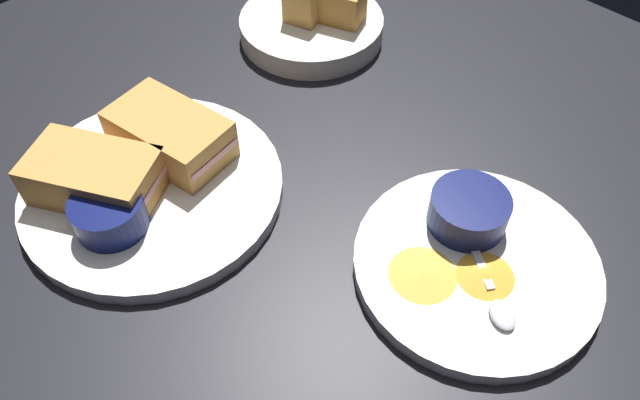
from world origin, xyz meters
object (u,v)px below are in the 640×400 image
(bread_basket_rear, at_px, (313,23))
(ramekin_light_gravy, at_px, (469,210))
(plate_chips_companion, at_px, (476,264))
(sandwich_half_far, at_px, (94,176))
(spoon_by_gravy_ramekin, at_px, (497,303))
(spoon_by_dark_ramekin, at_px, (151,187))
(plate_sandwich_main, at_px, (153,188))
(sandwich_half_near, at_px, (170,134))
(ramekin_dark_sauce, at_px, (109,213))

(bread_basket_rear, bearing_deg, ramekin_light_gravy, -20.77)
(plate_chips_companion, height_order, bread_basket_rear, bread_basket_rear)
(plate_chips_companion, relative_size, bread_basket_rear, 1.22)
(sandwich_half_far, distance_m, spoon_by_gravy_ramekin, 0.42)
(spoon_by_dark_ramekin, relative_size, spoon_by_gravy_ramekin, 1.12)
(sandwich_half_far, height_order, bread_basket_rear, bread_basket_rear)
(plate_sandwich_main, distance_m, bread_basket_rear, 0.34)
(plate_sandwich_main, relative_size, ramekin_light_gravy, 3.54)
(plate_chips_companion, distance_m, bread_basket_rear, 0.42)
(sandwich_half_far, relative_size, ramekin_light_gravy, 1.91)
(spoon_by_dark_ramekin, bearing_deg, plate_sandwich_main, 147.86)
(ramekin_light_gravy, distance_m, bread_basket_rear, 0.38)
(spoon_by_gravy_ramekin, height_order, bread_basket_rear, bread_basket_rear)
(bread_basket_rear, bearing_deg, plate_chips_companion, -22.84)
(spoon_by_gravy_ramekin, distance_m, bread_basket_rear, 0.47)
(ramekin_light_gravy, distance_m, spoon_by_gravy_ramekin, 0.10)
(sandwich_half_far, bearing_deg, ramekin_light_gravy, 38.52)
(plate_chips_companion, bearing_deg, sandwich_half_near, -160.63)
(ramekin_light_gravy, bearing_deg, plate_chips_companion, -39.81)
(spoon_by_gravy_ramekin, relative_size, bread_basket_rear, 0.45)
(bread_basket_rear, bearing_deg, spoon_by_gravy_ramekin, -24.16)
(sandwich_half_near, bearing_deg, spoon_by_dark_ramekin, -59.03)
(ramekin_light_gravy, bearing_deg, plate_sandwich_main, -144.39)
(sandwich_half_near, distance_m, ramekin_light_gravy, 0.33)
(sandwich_half_near, height_order, sandwich_half_far, same)
(ramekin_dark_sauce, xyz_separation_m, ramekin_light_gravy, (0.25, 0.25, -0.00))
(ramekin_dark_sauce, height_order, ramekin_light_gravy, same)
(sandwich_half_far, relative_size, plate_chips_companion, 0.63)
(ramekin_dark_sauce, bearing_deg, plate_chips_companion, 37.95)
(spoon_by_gravy_ramekin, bearing_deg, bread_basket_rear, 155.84)
(spoon_by_dark_ramekin, distance_m, plate_chips_companion, 0.34)
(sandwich_half_near, height_order, ramekin_dark_sauce, sandwich_half_near)
(sandwich_half_near, bearing_deg, plate_chips_companion, 19.37)
(sandwich_half_near, bearing_deg, sandwich_half_far, -93.01)
(plate_chips_companion, bearing_deg, bread_basket_rear, 157.16)
(ramekin_dark_sauce, bearing_deg, ramekin_light_gravy, 45.31)
(plate_sandwich_main, distance_m, ramekin_dark_sauce, 0.07)
(plate_sandwich_main, xyz_separation_m, ramekin_dark_sauce, (0.02, -0.06, 0.03))
(plate_chips_companion, bearing_deg, ramekin_light_gravy, 140.19)
(plate_sandwich_main, relative_size, spoon_by_gravy_ramekin, 3.13)
(spoon_by_dark_ramekin, height_order, plate_chips_companion, spoon_by_dark_ramekin)
(sandwich_half_near, relative_size, spoon_by_dark_ramekin, 1.43)
(plate_sandwich_main, xyz_separation_m, sandwich_half_far, (-0.03, -0.04, 0.03))
(plate_sandwich_main, distance_m, spoon_by_gravy_ramekin, 0.37)
(spoon_by_dark_ramekin, distance_m, ramekin_light_gravy, 0.33)
(sandwich_half_near, distance_m, plate_chips_companion, 0.35)
(ramekin_light_gravy, bearing_deg, spoon_by_gravy_ramekin, -37.42)
(sandwich_half_near, relative_size, plate_chips_companion, 0.60)
(bread_basket_rear, bearing_deg, plate_sandwich_main, -75.87)
(plate_chips_companion, bearing_deg, ramekin_dark_sauce, -142.05)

